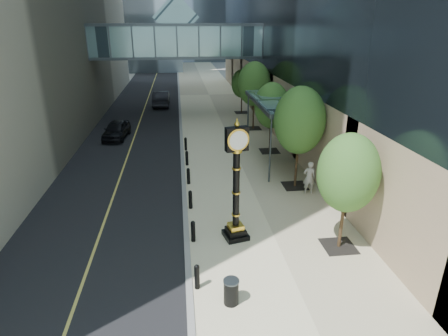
{
  "coord_description": "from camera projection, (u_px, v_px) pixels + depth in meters",
  "views": [
    {
      "loc": [
        -3.08,
        -10.28,
        9.25
      ],
      "look_at": [
        -0.99,
        6.86,
        2.46
      ],
      "focal_mm": 30.0,
      "sensor_mm": 36.0,
      "label": 1
    }
  ],
  "objects": [
    {
      "name": "pedestrian",
      "position": [
        309.0,
        178.0,
        21.14
      ],
      "size": [
        0.74,
        0.52,
        1.91
      ],
      "primitive_type": "imported",
      "rotation": [
        0.0,
        0.0,
        3.05
      ],
      "color": "#A9A59B",
      "rests_on": "sidewalk"
    },
    {
      "name": "skywalk",
      "position": [
        177.0,
        38.0,
        35.94
      ],
      "size": [
        17.0,
        4.2,
        5.8
      ],
      "color": "slate",
      "rests_on": "ground"
    },
    {
      "name": "car_far",
      "position": [
        161.0,
        98.0,
        43.58
      ],
      "size": [
        1.9,
        5.19,
        1.7
      ],
      "primitive_type": "imported",
      "rotation": [
        0.0,
        0.0,
        3.12
      ],
      "color": "black",
      "rests_on": "road"
    },
    {
      "name": "street_trees",
      "position": [
        274.0,
        104.0,
        26.47
      ],
      "size": [
        2.91,
        28.36,
        5.99
      ],
      "color": "black",
      "rests_on": "sidewalk"
    },
    {
      "name": "ground",
      "position": [
        275.0,
        302.0,
        13.23
      ],
      "size": [
        320.0,
        320.0,
        0.0
      ],
      "primitive_type": "plane",
      "color": "gray",
      "rests_on": "ground"
    },
    {
      "name": "trash_bin",
      "position": [
        231.0,
        292.0,
        12.93
      ],
      "size": [
        0.64,
        0.64,
        0.9
      ],
      "primitive_type": "cylinder",
      "rotation": [
        0.0,
        0.0,
        0.28
      ],
      "color": "black",
      "rests_on": "sidewalk"
    },
    {
      "name": "street_clock",
      "position": [
        236.0,
        190.0,
        16.22
      ],
      "size": [
        1.21,
        1.21,
        5.41
      ],
      "rotation": [
        0.0,
        0.0,
        0.22
      ],
      "color": "black",
      "rests_on": "sidewalk"
    },
    {
      "name": "entrance_canopy",
      "position": [
        277.0,
        102.0,
        25.02
      ],
      "size": [
        3.0,
        8.0,
        4.38
      ],
      "color": "#383F44",
      "rests_on": "ground"
    },
    {
      "name": "bollard_row",
      "position": [
        189.0,
        188.0,
        21.06
      ],
      "size": [
        0.2,
        16.2,
        0.9
      ],
      "color": "black",
      "rests_on": "sidewalk"
    },
    {
      "name": "road",
      "position": [
        149.0,
        96.0,
        49.4
      ],
      "size": [
        8.0,
        180.0,
        0.02
      ],
      "primitive_type": "cube",
      "color": "black",
      "rests_on": "ground"
    },
    {
      "name": "sidewalk",
      "position": [
        209.0,
        95.0,
        50.29
      ],
      "size": [
        8.0,
        180.0,
        0.06
      ],
      "primitive_type": "cube",
      "color": "beige",
      "rests_on": "ground"
    },
    {
      "name": "car_near",
      "position": [
        116.0,
        130.0,
        31.45
      ],
      "size": [
        2.18,
        4.45,
        1.46
      ],
      "primitive_type": "imported",
      "rotation": [
        0.0,
        0.0,
        -0.11
      ],
      "color": "black",
      "rests_on": "road"
    },
    {
      "name": "curb",
      "position": [
        179.0,
        95.0,
        49.84
      ],
      "size": [
        0.25,
        180.0,
        0.07
      ],
      "primitive_type": "cube",
      "color": "gray",
      "rests_on": "ground"
    }
  ]
}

